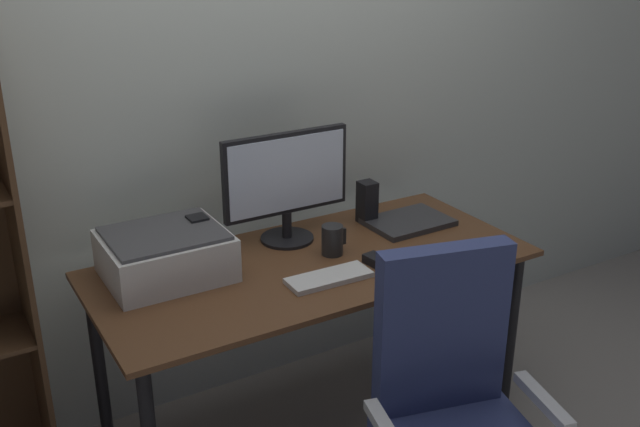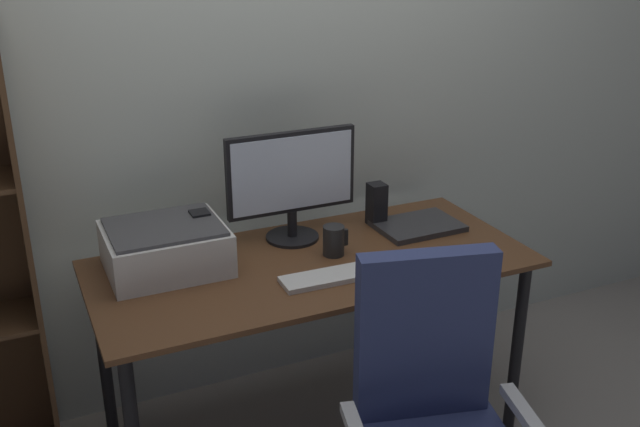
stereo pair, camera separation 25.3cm
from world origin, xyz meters
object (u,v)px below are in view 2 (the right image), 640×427
at_px(coffee_mug, 334,241).
at_px(laptop, 418,226).
at_px(mouse, 376,263).
at_px(monitor, 292,179).
at_px(desk, 312,282).
at_px(keyboard, 324,278).
at_px(printer, 166,247).
at_px(speaker_left, 201,234).
at_px(speaker_right, 377,204).

distance_m(coffee_mug, laptop, 0.41).
bearing_deg(mouse, monitor, 107.64).
xyz_separation_m(desk, laptop, (0.49, 0.10, 0.10)).
bearing_deg(keyboard, monitor, 85.65).
height_order(keyboard, coffee_mug, coffee_mug).
bearing_deg(printer, desk, -17.48).
distance_m(coffee_mug, printer, 0.59).
height_order(speaker_left, printer, speaker_left).
height_order(speaker_right, printer, speaker_right).
bearing_deg(printer, mouse, -23.81).
bearing_deg(mouse, speaker_left, 138.83).
bearing_deg(desk, keyboard, -99.27).
distance_m(keyboard, speaker_left, 0.48).
xyz_separation_m(monitor, speaker_right, (0.35, -0.01, -0.15)).
relative_size(coffee_mug, printer, 0.27).
relative_size(monitor, printer, 1.24).
relative_size(mouse, speaker_right, 0.56).
relative_size(desk, keyboard, 5.33).
xyz_separation_m(monitor, printer, (-0.49, -0.06, -0.16)).
distance_m(mouse, laptop, 0.40).
xyz_separation_m(speaker_left, printer, (-0.14, -0.05, -0.00)).
relative_size(mouse, speaker_left, 0.56).
height_order(monitor, coffee_mug, monitor).
distance_m(laptop, speaker_left, 0.85).
height_order(monitor, keyboard, monitor).
bearing_deg(speaker_left, laptop, -6.92).
bearing_deg(speaker_right, desk, -151.15).
distance_m(keyboard, coffee_mug, 0.21).
bearing_deg(coffee_mug, speaker_left, 156.95).
height_order(monitor, mouse, monitor).
bearing_deg(laptop, mouse, -144.07).
height_order(mouse, coffee_mug, coffee_mug).
height_order(laptop, printer, printer).
xyz_separation_m(monitor, laptop, (0.48, -0.11, -0.23)).
bearing_deg(mouse, laptop, 29.19).
xyz_separation_m(monitor, coffee_mug, (0.08, -0.19, -0.18)).
bearing_deg(desk, speaker_left, 149.50).
relative_size(monitor, mouse, 5.16).
xyz_separation_m(mouse, speaker_left, (-0.52, 0.34, 0.07)).
relative_size(keyboard, laptop, 0.91).
relative_size(desk, laptop, 4.83).
bearing_deg(monitor, speaker_left, -178.71).
height_order(desk, keyboard, keyboard).
bearing_deg(laptop, speaker_left, 171.86).
relative_size(desk, speaker_right, 9.09).
distance_m(speaker_left, printer, 0.15).
distance_m(speaker_left, speaker_right, 0.71).
relative_size(laptop, speaker_right, 1.88).
distance_m(desk, printer, 0.53).
distance_m(monitor, printer, 0.52).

